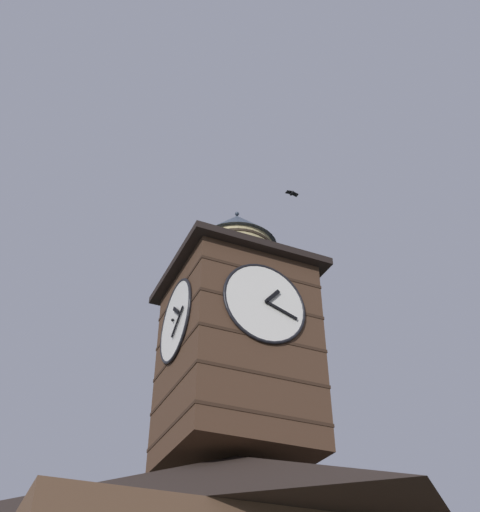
{
  "coord_description": "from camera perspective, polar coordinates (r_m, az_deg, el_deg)",
  "views": [
    {
      "loc": [
        5.75,
        13.23,
        2.34
      ],
      "look_at": [
        -1.4,
        -2.7,
        15.24
      ],
      "focal_mm": 43.39,
      "sensor_mm": 36.0,
      "label": 1
    }
  ],
  "objects": [
    {
      "name": "flying_bird_high",
      "position": [
        28.11,
        4.81,
        5.79
      ],
      "size": [
        0.6,
        0.3,
        0.16
      ],
      "color": "black"
    },
    {
      "name": "clock_tower",
      "position": [
        20.33,
        -0.35,
        -7.71
      ],
      "size": [
        4.85,
        4.85,
        9.52
      ],
      "color": "#4C3323",
      "rests_on": "building_main"
    }
  ]
}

